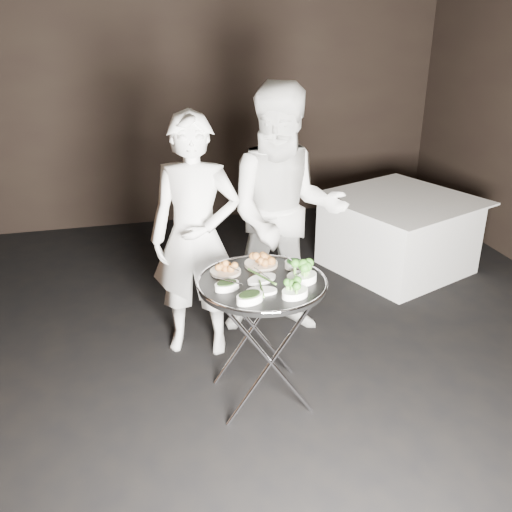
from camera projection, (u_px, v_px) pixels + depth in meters
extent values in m
cube|color=black|center=(264.00, 393.00, 3.85)|extent=(6.00, 7.00, 0.05)
cube|color=black|center=(184.00, 91.00, 6.37)|extent=(6.00, 0.05, 3.00)
cylinder|color=silver|center=(271.00, 363.00, 3.41)|extent=(0.56, 0.03, 0.83)
cylinder|color=silver|center=(271.00, 363.00, 3.41)|extent=(0.56, 0.03, 0.83)
cylinder|color=silver|center=(254.00, 326.00, 3.80)|extent=(0.56, 0.03, 0.83)
cylinder|color=silver|center=(254.00, 326.00, 3.80)|extent=(0.56, 0.03, 0.83)
cylinder|color=silver|center=(223.00, 294.00, 3.40)|extent=(0.02, 0.48, 0.02)
cylinder|color=silver|center=(300.00, 285.00, 3.51)|extent=(0.02, 0.48, 0.02)
cylinder|color=black|center=(262.00, 284.00, 3.44)|extent=(0.77, 0.77, 0.03)
torus|color=silver|center=(262.00, 281.00, 3.43)|extent=(0.79, 0.79, 0.02)
cylinder|color=beige|center=(226.00, 271.00, 3.54)|extent=(0.19, 0.19, 0.02)
cylinder|color=beige|center=(261.00, 264.00, 3.64)|extent=(0.21, 0.21, 0.02)
cylinder|color=white|center=(294.00, 265.00, 3.60)|extent=(0.11, 0.11, 0.04)
cylinder|color=silver|center=(227.00, 266.00, 3.51)|extent=(0.11, 0.17, 0.01)
cylinder|color=silver|center=(261.00, 259.00, 3.61)|extent=(0.09, 0.18, 0.01)
cylinder|color=silver|center=(292.00, 261.00, 3.58)|extent=(0.04, 0.20, 0.01)
cylinder|color=silver|center=(228.00, 281.00, 3.32)|extent=(0.15, 0.14, 0.01)
cylinder|color=silver|center=(300.00, 273.00, 3.41)|extent=(0.14, 0.15, 0.01)
cylinder|color=silver|center=(262.00, 273.00, 3.42)|extent=(0.06, 0.19, 0.01)
imported|color=silver|center=(195.00, 238.00, 3.99)|extent=(0.74, 0.60, 1.75)
imported|color=silver|center=(285.00, 215.00, 4.21)|extent=(1.04, 0.88, 1.91)
cube|color=white|center=(398.00, 234.00, 5.50)|extent=(1.11, 1.11, 0.70)
cube|color=white|center=(401.00, 199.00, 5.36)|extent=(1.25, 1.25, 0.02)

